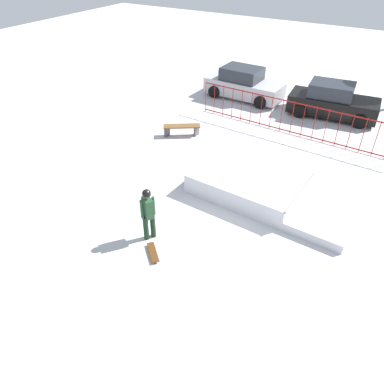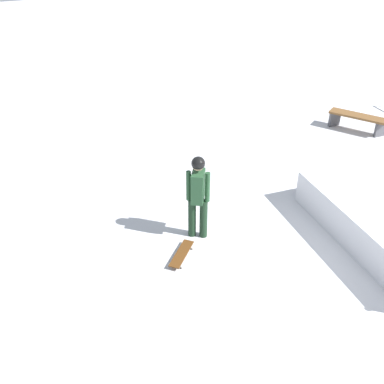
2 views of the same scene
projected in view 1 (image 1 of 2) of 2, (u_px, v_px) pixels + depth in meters
name	position (u px, v px, depth m)	size (l,w,h in m)	color
ground_plane	(241.00, 201.00, 12.36)	(60.00, 60.00, 0.00)	silver
skate_ramp	(261.00, 188.00, 12.41)	(5.54, 2.90, 0.74)	silver
skater	(148.00, 211.00, 10.31)	(0.44, 0.39, 1.73)	black
skateboard	(153.00, 252.00, 10.28)	(0.73, 0.69, 0.09)	#593314
perimeter_fence	(298.00, 119.00, 15.87)	(9.45, 0.58, 1.50)	maroon
park_bench	(182.00, 128.00, 16.08)	(1.55, 1.23, 0.48)	brown
parked_car_silver	(244.00, 84.00, 19.54)	(4.17, 2.05, 1.60)	#B7B7BC
parked_car_black	(332.00, 102.00, 17.60)	(4.24, 2.22, 1.60)	black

